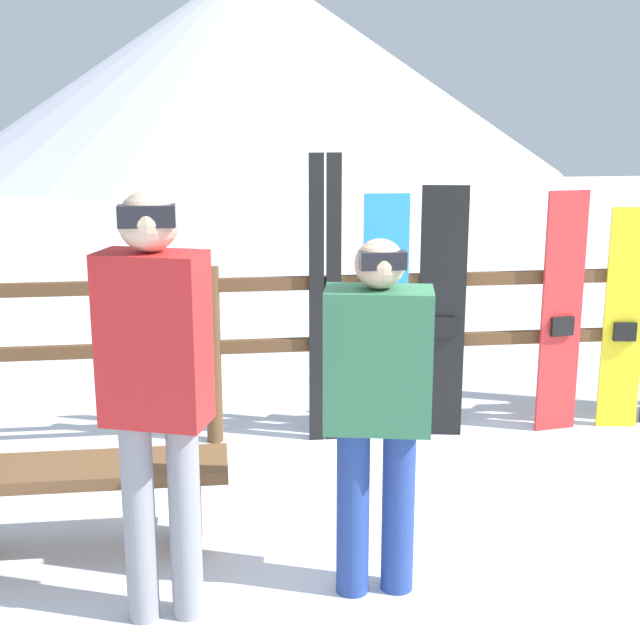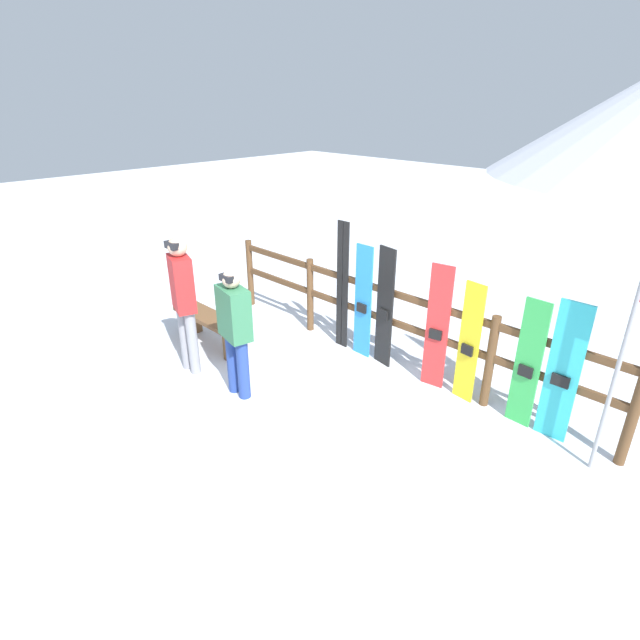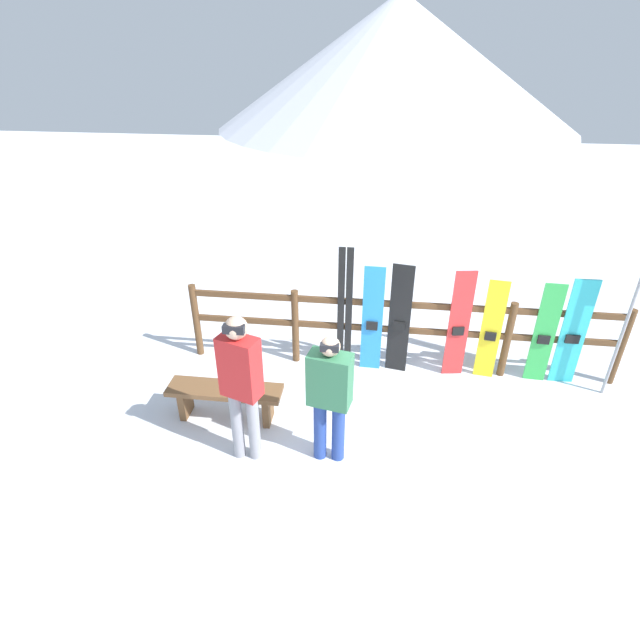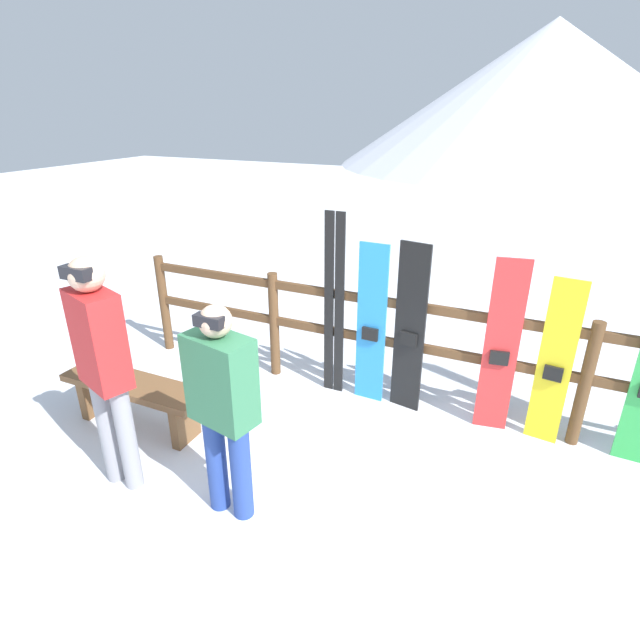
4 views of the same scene
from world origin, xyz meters
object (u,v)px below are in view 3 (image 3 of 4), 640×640
snowboard_black_stripe (399,320)px  snowboard_yellow (491,331)px  bench (225,396)px  person_plaid_green (330,392)px  person_red (241,379)px  snowboard_red (459,325)px  snowboard_cyan (573,333)px  ski_pair_black (345,310)px  snowboard_blue (372,320)px  snowboard_green (544,334)px

snowboard_black_stripe → snowboard_yellow: 1.19m
bench → person_plaid_green: (1.30, -0.50, 0.56)m
person_red → snowboard_red: (2.41, 1.87, -0.27)m
bench → snowboard_cyan: 4.46m
snowboard_cyan → snowboard_red: bearing=180.0°
ski_pair_black → snowboard_black_stripe: size_ratio=1.12×
snowboard_black_stripe → snowboard_blue: bearing=-180.0°
snowboard_blue → person_red: bearing=-124.3°
person_red → snowboard_red: 3.06m
bench → snowboard_blue: bearing=37.2°
person_red → snowboard_yellow: bearing=33.5°
person_plaid_green → ski_pair_black: (0.01, 1.78, 0.00)m
person_red → ski_pair_black: (0.90, 1.87, -0.15)m
ski_pair_black → snowboard_black_stripe: ski_pair_black is taller
person_red → snowboard_blue: 2.28m
snowboard_black_stripe → bench: bearing=-148.0°
snowboard_cyan → bench: bearing=-163.3°
snowboard_cyan → snowboard_black_stripe: bearing=180.0°
bench → snowboard_blue: 2.16m
person_plaid_green → snowboard_green: (2.60, 1.78, -0.18)m
snowboard_blue → snowboard_red: size_ratio=1.00×
bench → ski_pair_black: size_ratio=0.77×
person_red → snowboard_green: 3.98m
snowboard_yellow → snowboard_green: (0.67, -0.00, -0.00)m
person_red → snowboard_cyan: size_ratio=1.16×
person_red → snowboard_cyan: bearing=26.0°
snowboard_red → snowboard_green: 1.09m
ski_pair_black → snowboard_green: 2.60m
snowboard_green → snowboard_blue: bearing=180.0°
person_plaid_green → snowboard_yellow: (1.93, 1.78, -0.18)m
snowboard_green → snowboard_cyan: 0.35m
snowboard_green → person_red: bearing=-151.8°
snowboard_yellow → snowboard_green: size_ratio=1.00×
snowboard_red → snowboard_green: snowboard_red is taller
person_plaid_green → snowboard_cyan: 3.44m
person_plaid_green → snowboard_blue: person_plaid_green is taller
snowboard_black_stripe → snowboard_green: (1.86, -0.00, -0.08)m
person_red → snowboard_green: (3.50, 1.87, -0.33)m
person_red → snowboard_yellow: (2.82, 1.87, -0.33)m
snowboard_red → snowboard_yellow: (0.42, -0.00, -0.05)m
bench → snowboard_yellow: size_ratio=0.95×
snowboard_blue → snowboard_black_stripe: 0.36m
bench → snowboard_blue: (1.68, 1.28, 0.43)m
ski_pair_black → snowboard_cyan: bearing=-0.1°
bench → person_red: size_ratio=0.78×
snowboard_yellow → snowboard_green: 0.67m
ski_pair_black → snowboard_cyan: size_ratio=1.18×
snowboard_black_stripe → snowboard_green: snowboard_black_stripe is taller
person_plaid_green → snowboard_cyan: (2.95, 1.78, -0.14)m
bench → snowboard_red: size_ratio=0.89×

